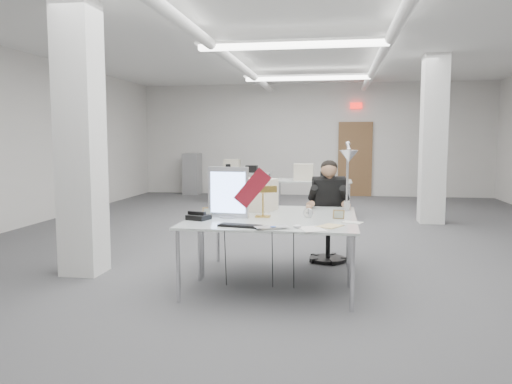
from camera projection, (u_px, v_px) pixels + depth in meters
room_shell at (294, 134)px, 7.58m from camera, size 10.04×14.04×3.24m
desk_main at (268, 224)px, 5.10m from camera, size 1.80×0.90×0.02m
desk_second at (278, 212)px, 5.98m from camera, size 1.80×0.90×0.02m
bg_desk_a at (313, 181)px, 10.46m from camera, size 1.60×0.80×0.02m
bg_desk_b at (240, 173)px, 12.94m from camera, size 1.60×0.80×0.02m
filing_cabinet at (192, 174)px, 14.65m from camera, size 0.45×0.55×1.20m
office_chair at (328, 218)px, 6.54m from camera, size 0.69×0.69×1.16m
seated_person at (329, 194)px, 6.45m from camera, size 0.63×0.72×0.93m
monitor at (228, 192)px, 5.42m from camera, size 0.45×0.08×0.55m
pennant at (253, 188)px, 5.33m from camera, size 0.41×0.05×0.44m
keyboard at (240, 226)px, 4.87m from camera, size 0.44×0.22×0.02m
laptop at (273, 228)px, 4.70m from camera, size 0.39×0.33×0.03m
mouse at (297, 226)px, 4.80m from camera, size 0.09×0.06×0.03m
bankers_lamp at (263, 202)px, 5.46m from camera, size 0.32×0.22×0.34m
desk_phone at (199, 217)px, 5.30m from camera, size 0.26×0.25×0.05m
picture_frame_left at (209, 212)px, 5.47m from camera, size 0.14×0.08×0.11m
picture_frame_right at (339, 214)px, 5.35m from camera, size 0.13×0.06×0.10m
desk_clock at (308, 213)px, 5.44m from camera, size 0.11×0.07×0.11m
paper_stack_a at (312, 229)px, 4.73m from camera, size 0.31×0.36×0.01m
paper_stack_b at (330, 226)px, 4.88m from camera, size 0.28×0.31×0.01m
paper_stack_c at (352, 222)px, 5.11m from camera, size 0.24×0.20×0.01m
beige_monitor at (257, 195)px, 5.99m from camera, size 0.49×0.48×0.38m
architect_lamp at (348, 176)px, 5.66m from camera, size 0.28×0.69×0.87m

